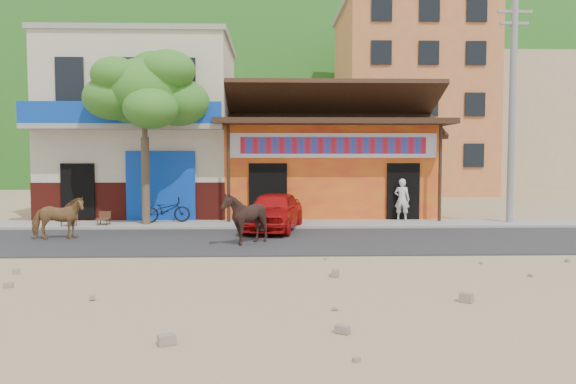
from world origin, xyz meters
name	(u,v)px	position (x,y,z in m)	size (l,w,h in m)	color
ground	(283,257)	(0.00, 0.00, 0.00)	(120.00, 120.00, 0.00)	#9E825B
road	(281,241)	(0.00, 2.50, 0.02)	(60.00, 5.00, 0.04)	#28282B
sidewalk	(279,225)	(0.00, 6.00, 0.06)	(60.00, 2.00, 0.12)	gray
dance_club	(325,172)	(2.00, 10.00, 1.80)	(8.00, 6.00, 3.60)	orange
cafe_building	(145,131)	(-5.50, 10.00, 3.50)	(7.00, 6.00, 7.00)	beige
apartment_front	(409,103)	(9.00, 24.00, 6.00)	(9.00, 9.00, 12.00)	#CC723F
apartment_rear	(504,123)	(18.00, 30.00, 5.00)	(8.00, 8.00, 10.00)	tan
hillside	(272,91)	(0.00, 70.00, 12.00)	(100.00, 40.00, 24.00)	#194C14
tree	(145,137)	(-4.60, 5.80, 3.12)	(3.00, 3.00, 6.00)	#2D721E
utility_pole	(512,109)	(8.20, 6.00, 4.12)	(0.24, 0.24, 8.00)	gray
cow_tan	(58,218)	(-6.50, 2.85, 0.66)	(0.67, 1.47, 1.24)	olive
cow_dark	(245,218)	(-1.02, 1.76, 0.76)	(1.17, 1.31, 1.45)	black
red_car	(274,211)	(-0.20, 4.56, 0.68)	(1.51, 3.74, 1.28)	#B20C0D
scooter	(166,210)	(-4.00, 6.29, 0.56)	(0.58, 1.66, 0.87)	black
pedestrian	(402,199)	(4.50, 6.70, 0.88)	(0.56, 0.37, 1.53)	silver
cafe_chair_left	(69,213)	(-7.06, 5.30, 0.57)	(0.42, 0.42, 0.89)	#4B2D19
cafe_chair_right	(103,213)	(-6.00, 5.60, 0.54)	(0.40, 0.40, 0.85)	#482D18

